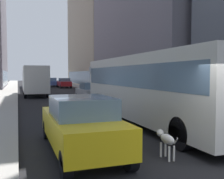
{
  "coord_description": "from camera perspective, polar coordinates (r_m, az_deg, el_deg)",
  "views": [
    {
      "loc": [
        -4.48,
        -4.46,
        2.25
      ],
      "look_at": [
        0.48,
        9.5,
        1.4
      ],
      "focal_mm": 42.65,
      "sensor_mm": 36.0,
      "label": 1
    }
  ],
  "objects": [
    {
      "name": "car_white_van",
      "position": [
        44.24,
        -15.3,
        1.32
      ],
      "size": [
        1.78,
        4.58,
        1.62
      ],
      "color": "silver",
      "rests_on": "ground"
    },
    {
      "name": "car_silver_sedan",
      "position": [
        21.6,
        -4.27,
        -0.51
      ],
      "size": [
        1.92,
        4.15,
        1.62
      ],
      "color": "#B7BABF",
      "rests_on": "ground"
    },
    {
      "name": "sidewalk_left",
      "position": [
        39.54,
        -21.29,
        -0.09
      ],
      "size": [
        2.4,
        110.0,
        0.15
      ],
      "primitive_type": "cube",
      "color": "#9E9991",
      "rests_on": "ground"
    },
    {
      "name": "sidewalk_right",
      "position": [
        40.81,
        -5.08,
        0.22
      ],
      "size": [
        2.4,
        110.0,
        0.15
      ],
      "primitive_type": "cube",
      "color": "gray",
      "rests_on": "ground"
    },
    {
      "name": "transit_bus",
      "position": [
        12.22,
        8.15,
        1.03
      ],
      "size": [
        2.78,
        11.53,
        3.05
      ],
      "color": "silver",
      "rests_on": "ground"
    },
    {
      "name": "box_truck",
      "position": [
        28.62,
        -16.2,
        1.99
      ],
      "size": [
        2.3,
        7.5,
        3.05
      ],
      "color": "silver",
      "rests_on": "ground"
    },
    {
      "name": "ground_plane",
      "position": [
        39.78,
        -13.06,
        -0.04
      ],
      "size": [
        120.0,
        120.0,
        0.0
      ],
      "primitive_type": "plane",
      "color": "black"
    },
    {
      "name": "building_right_far",
      "position": [
        54.26,
        -1.73,
        13.38
      ],
      "size": [
        10.52,
        22.12,
        23.54
      ],
      "color": "#A0937F",
      "rests_on": "ground"
    },
    {
      "name": "car_blue_hatchback",
      "position": [
        49.46,
        -12.96,
        1.55
      ],
      "size": [
        1.83,
        4.77,
        1.62
      ],
      "color": "#4C6BB7",
      "rests_on": "ground"
    },
    {
      "name": "car_red_coupe",
      "position": [
        44.78,
        -10.19,
        1.41
      ],
      "size": [
        1.78,
        4.42,
        1.62
      ],
      "color": "red",
      "rests_on": "ground"
    },
    {
      "name": "car_yellow_taxi",
      "position": [
        7.77,
        -6.79,
        -7.32
      ],
      "size": [
        1.71,
        4.7,
        1.62
      ],
      "color": "yellow",
      "rests_on": "ground"
    },
    {
      "name": "dalmatian_dog",
      "position": [
        7.37,
        11.51,
        -10.42
      ],
      "size": [
        0.22,
        0.96,
        0.72
      ],
      "color": "white",
      "rests_on": "ground"
    }
  ]
}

